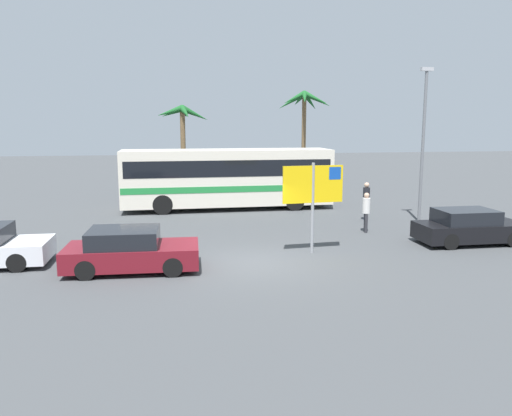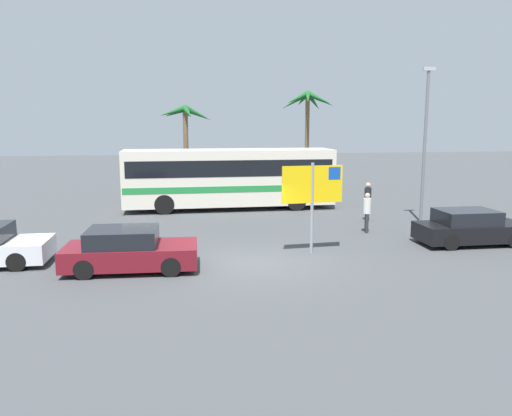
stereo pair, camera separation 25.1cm
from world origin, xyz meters
The scene contains 10 objects.
ground centered at (0.00, 0.00, 0.00)m, with size 120.00×120.00×0.00m, color #424447.
bus_front_coach centered at (0.50, 10.87, 1.78)m, with size 11.06×2.69×3.17m.
ferry_sign centered at (2.38, 0.98, 2.33)m, with size 2.20×0.22×3.20m.
car_black centered at (8.62, 1.26, 0.63)m, with size 4.10×1.78×1.32m.
car_maroon centered at (-3.86, -0.15, 0.64)m, with size 4.17×2.09×1.32m.
pedestrian_near_sign centered at (5.53, 3.87, 0.99)m, with size 0.32×0.32×1.68m.
pedestrian_crossing_lot centered at (6.54, 6.34, 1.08)m, with size 0.32×0.32×1.81m.
lamp_post_left_side centered at (8.93, 5.71, 3.83)m, with size 0.56×0.20×7.02m.
palm_tree_seaside centered at (7.48, 20.85, 5.73)m, with size 4.05×4.27×6.93m.
palm_tree_inland centered at (-1.64, 16.91, 4.60)m, with size 3.44×3.56×5.70m.
Camera 1 is at (-2.68, -15.81, 4.53)m, focal length 35.35 mm.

